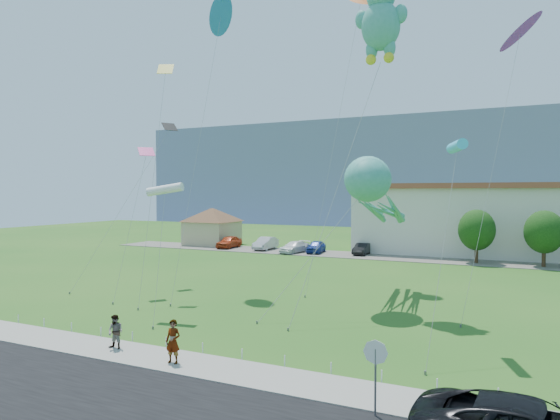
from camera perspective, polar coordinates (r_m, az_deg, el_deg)
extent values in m
plane|color=#225718|center=(24.79, -9.07, -14.77)|extent=(160.00, 160.00, 0.00)
cube|color=black|center=(19.09, -23.63, -20.03)|extent=(80.00, 8.00, 0.06)
cube|color=gray|center=(22.66, -13.16, -16.29)|extent=(80.00, 2.50, 0.10)
cube|color=#59544C|center=(56.66, 11.39, -5.25)|extent=(70.00, 6.00, 0.06)
cube|color=slate|center=(140.33, 19.79, 4.07)|extent=(160.00, 50.00, 25.00)
cube|color=tan|center=(68.89, -7.75, -2.63)|extent=(6.00, 6.00, 3.20)
pyramid|color=brown|center=(68.74, -7.76, -0.55)|extent=(9.20, 9.20, 1.80)
cylinder|color=slate|center=(16.98, 10.85, -18.87)|extent=(0.07, 0.07, 2.20)
cylinder|color=red|center=(16.65, 10.87, -15.65)|extent=(0.76, 0.04, 0.76)
cylinder|color=white|center=(16.64, 10.85, -15.67)|extent=(0.80, 0.02, 0.80)
cylinder|color=white|center=(31.27, -27.73, -10.96)|extent=(0.05, 0.05, 0.50)
cylinder|color=white|center=(29.73, -25.36, -11.59)|extent=(0.05, 0.05, 0.50)
cylinder|color=white|center=(28.25, -22.72, -12.27)|extent=(0.05, 0.05, 0.50)
cylinder|color=white|center=(26.84, -19.79, -12.99)|extent=(0.05, 0.05, 0.50)
cylinder|color=white|center=(25.52, -16.52, -13.75)|extent=(0.05, 0.05, 0.50)
cylinder|color=white|center=(24.28, -12.88, -14.54)|extent=(0.05, 0.05, 0.50)
cylinder|color=white|center=(23.15, -8.83, -15.34)|extent=(0.05, 0.05, 0.50)
cylinder|color=white|center=(22.14, -4.37, -16.14)|extent=(0.05, 0.05, 0.50)
cylinder|color=white|center=(21.27, 0.54, -16.90)|extent=(0.05, 0.05, 0.50)
cylinder|color=white|center=(20.56, 5.85, -17.59)|extent=(0.05, 0.05, 0.50)
cylinder|color=white|center=(20.03, 11.54, -18.16)|extent=(0.05, 0.05, 0.50)
cylinder|color=white|center=(19.69, 17.52, -18.58)|extent=(0.05, 0.05, 0.50)
cylinder|color=white|center=(19.54, 23.67, -18.81)|extent=(0.05, 0.05, 0.50)
cylinder|color=#3F2B19|center=(54.03, 21.53, -4.56)|extent=(0.36, 0.36, 2.20)
ellipsoid|color=#14380F|center=(53.82, 21.56, -2.12)|extent=(3.60, 3.60, 4.14)
cylinder|color=#3F2B19|center=(53.99, 27.92, -4.66)|extent=(0.36, 0.36, 2.20)
ellipsoid|color=#14380F|center=(53.78, 27.96, -2.22)|extent=(3.60, 3.60, 4.14)
imported|color=gray|center=(21.70, -12.12, -14.48)|extent=(0.69, 0.49, 1.80)
imported|color=gray|center=(24.27, -18.29, -13.09)|extent=(0.77, 0.62, 1.53)
imported|color=#B43816|center=(64.33, -5.84, -3.64)|extent=(2.00, 4.59, 1.54)
imported|color=#ADAEB4|center=(62.13, -1.67, -3.83)|extent=(1.79, 4.73, 1.54)
imported|color=white|center=(58.98, 1.64, -4.25)|extent=(2.81, 4.83, 1.32)
imported|color=navy|center=(58.98, 4.16, -4.20)|extent=(2.24, 4.37, 1.43)
imported|color=black|center=(57.97, 9.35, -4.40)|extent=(1.42, 3.92, 1.29)
ellipsoid|color=teal|center=(30.98, 10.00, 3.50)|extent=(2.81, 3.65, 2.81)
sphere|color=white|center=(30.07, 8.53, 4.13)|extent=(0.44, 0.44, 0.44)
sphere|color=white|center=(29.80, 10.38, 4.14)|extent=(0.44, 0.44, 0.44)
cylinder|color=slate|center=(27.81, -2.65, -12.71)|extent=(0.10, 0.10, 0.16)
cylinder|color=gray|center=(28.51, 3.72, -5.01)|extent=(4.48, 5.14, 7.02)
ellipsoid|color=teal|center=(34.28, 11.44, 19.92)|extent=(2.49, 2.11, 3.11)
ellipsoid|color=teal|center=(34.77, 9.32, 20.67)|extent=(0.86, 0.61, 1.20)
ellipsoid|color=teal|center=(34.20, 13.61, 20.96)|extent=(0.86, 0.61, 1.20)
ellipsoid|color=teal|center=(34.00, 10.44, 17.55)|extent=(0.76, 0.67, 1.24)
ellipsoid|color=teal|center=(33.74, 12.42, 17.66)|extent=(0.76, 0.67, 1.24)
sphere|color=yellow|center=(33.65, 10.35, 16.54)|extent=(0.67, 0.67, 0.67)
sphere|color=yellow|center=(33.38, 12.33, 16.65)|extent=(0.67, 0.67, 0.67)
cylinder|color=slate|center=(26.42, 0.93, -13.50)|extent=(0.10, 0.10, 0.16)
cylinder|color=gray|center=(28.93, 6.77, 3.27)|extent=(2.66, 8.47, 15.27)
cube|color=#DD3186|center=(37.31, -15.03, 6.47)|extent=(1.29, 1.29, 0.86)
cylinder|color=slate|center=(34.06, -18.56, -10.07)|extent=(0.10, 0.10, 0.16)
cylinder|color=gray|center=(35.30, -16.71, -1.52)|extent=(0.93, 4.42, 9.74)
cube|color=gold|center=(38.04, -12.96, 15.43)|extent=(1.29, 1.29, 0.86)
cylinder|color=slate|center=(31.99, -15.92, -10.82)|extent=(0.10, 0.10, 0.16)
cylinder|color=gray|center=(34.09, -14.32, 3.36)|extent=(2.26, 5.69, 15.66)
cylinder|color=#36C4F5|center=(24.67, 19.56, 6.88)|extent=(0.50, 2.25, 0.87)
cylinder|color=slate|center=(21.29, 16.27, -17.44)|extent=(0.10, 0.10, 0.16)
cylinder|color=gray|center=(22.47, 18.07, -4.53)|extent=(0.63, 4.62, 8.94)
cone|color=purple|center=(36.83, 25.75, 17.90)|extent=(1.80, 1.33, 1.33)
cylinder|color=slate|center=(28.72, 19.94, -12.35)|extent=(0.10, 0.10, 0.16)
cylinder|color=gray|center=(31.61, 23.17, 4.59)|extent=(2.67, 7.69, 17.00)
cone|color=#CA5516|center=(44.57, 9.19, 22.63)|extent=(1.80, 1.33, 1.33)
cylinder|color=slate|center=(34.44, 2.88, -9.83)|extent=(0.10, 0.10, 0.16)
cylinder|color=gray|center=(37.90, 6.34, 8.46)|extent=(1.23, 8.90, 22.51)
cone|color=blue|center=(41.33, -6.80, 21.25)|extent=(1.80, 1.33, 1.33)
cylinder|color=slate|center=(32.58, -12.42, -10.56)|extent=(0.10, 0.10, 0.16)
cylinder|color=gray|center=(35.51, -9.35, 7.19)|extent=(1.21, 7.98, 20.43)
cylinder|color=white|center=(29.78, -13.01, 2.31)|extent=(0.50, 2.25, 0.87)
cylinder|color=slate|center=(27.56, -14.32, -12.91)|extent=(0.10, 0.10, 0.16)
cylinder|color=gray|center=(28.42, -13.63, -5.12)|extent=(1.45, 2.92, 6.98)
cube|color=black|center=(41.50, -12.50, 9.27)|extent=(1.29, 1.29, 0.86)
cylinder|color=slate|center=(38.48, -22.92, -8.73)|extent=(0.10, 0.10, 0.16)
cylinder|color=gray|center=(39.34, -17.52, 0.53)|extent=(3.11, 7.43, 12.08)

